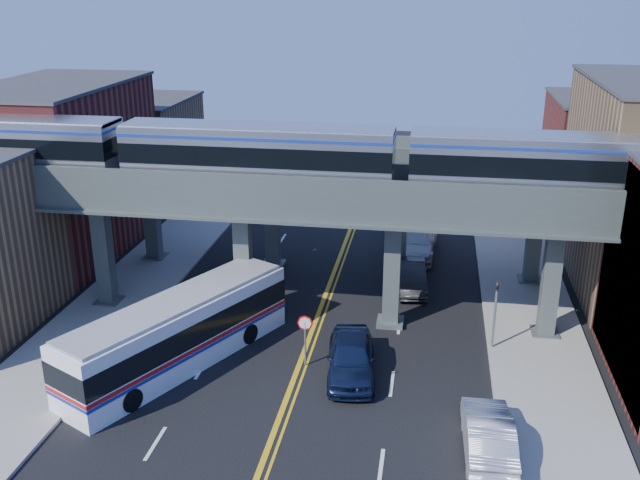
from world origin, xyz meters
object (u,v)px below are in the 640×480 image
object	(u,v)px
transit_bus	(179,333)
car_lane_b	(410,276)
car_lane_d	(416,242)
traffic_signal	(495,308)
transit_train	(258,153)
car_parked_curb	(488,435)
car_lane_c	(409,231)
stop_sign	(305,332)
car_lane_a	(351,357)

from	to	relation	value
transit_bus	car_lane_b	distance (m)	14.99
car_lane_d	traffic_signal	bearing A→B (deg)	-68.03
transit_train	car_parked_curb	bearing A→B (deg)	-42.33
car_lane_b	car_lane_d	world-z (taller)	car_lane_d
transit_bus	car_lane_c	xyz separation A→B (m)	(10.07, 18.63, -0.84)
traffic_signal	car_lane_b	size ratio (longest dim) A/B	0.83
stop_sign	traffic_signal	world-z (taller)	traffic_signal
stop_sign	transit_bus	distance (m)	6.01
car_lane_d	car_parked_curb	world-z (taller)	car_lane_d
stop_sign	car_parked_curb	bearing A→B (deg)	-33.80
transit_bus	car_lane_b	xyz separation A→B (m)	(10.49, 10.68, -0.85)
car_lane_a	car_lane_b	bearing A→B (deg)	70.83
transit_bus	stop_sign	bearing A→B (deg)	-55.06
car_lane_a	car_lane_c	xyz separation A→B (m)	(1.87, 18.33, -0.10)
car_parked_curb	car_lane_a	bearing A→B (deg)	-41.99
transit_train	car_lane_c	world-z (taller)	transit_train
car_lane_b	car_lane_d	size ratio (longest dim) A/B	0.78
car_lane_a	car_parked_curb	size ratio (longest dim) A/B	1.05
car_lane_a	car_lane_c	distance (m)	18.42
car_lane_a	car_parked_curb	world-z (taller)	car_lane_a
transit_bus	car_parked_curb	bearing A→B (deg)	-81.15
traffic_signal	car_lane_d	distance (m)	13.34
transit_train	car_lane_b	xyz separation A→B (m)	(7.86, 4.86, -8.28)
car_lane_a	car_parked_curb	bearing A→B (deg)	-46.63
transit_bus	car_lane_d	world-z (taller)	transit_bus
car_lane_c	car_parked_curb	distance (m)	23.66
car_lane_a	car_lane_b	xyz separation A→B (m)	(2.29, 10.37, -0.11)
car_lane_b	car_lane_d	xyz separation A→B (m)	(0.13, 5.72, 0.10)
car_parked_curb	car_lane_d	bearing A→B (deg)	-82.58
stop_sign	traffic_signal	bearing A→B (deg)	18.63
car_lane_b	car_lane_c	distance (m)	7.96
car_lane_c	transit_bus	bearing A→B (deg)	-119.99
car_lane_b	transit_train	bearing A→B (deg)	-154.59
stop_sign	car_lane_a	bearing A→B (deg)	-12.84
transit_train	car_lane_d	size ratio (longest dim) A/B	6.81
car_lane_b	car_lane_c	world-z (taller)	car_lane_c
stop_sign	car_lane_b	world-z (taller)	stop_sign
car_lane_a	transit_train	bearing A→B (deg)	128.58
car_lane_b	traffic_signal	bearing A→B (deg)	-63.90
stop_sign	car_lane_c	distance (m)	18.31
car_lane_a	car_lane_d	distance (m)	16.27
stop_sign	car_lane_d	size ratio (longest dim) A/B	0.42
transit_bus	car_lane_d	xyz separation A→B (m)	(10.63, 16.40, -0.74)
transit_train	stop_sign	xyz separation A→B (m)	(3.32, -5.00, -7.34)
transit_bus	car_lane_d	distance (m)	19.55
car_lane_b	car_parked_curb	size ratio (longest dim) A/B	0.96
traffic_signal	car_lane_a	distance (m)	7.65
transit_bus	traffic_signal	bearing A→B (deg)	-48.46
transit_train	car_lane_a	world-z (taller)	transit_train
traffic_signal	transit_bus	bearing A→B (deg)	-165.59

